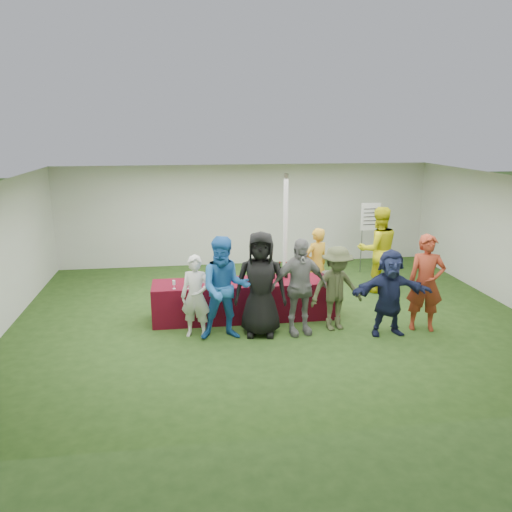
{
  "coord_description": "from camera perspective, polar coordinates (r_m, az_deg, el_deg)",
  "views": [
    {
      "loc": [
        -1.65,
        -9.22,
        3.66
      ],
      "look_at": [
        -0.33,
        -0.04,
        1.25
      ],
      "focal_mm": 35.0,
      "sensor_mm": 36.0,
      "label": 1
    }
  ],
  "objects": [
    {
      "name": "ground",
      "position": [
        10.06,
        1.81,
        -6.78
      ],
      "size": [
        60.0,
        60.0,
        0.0
      ],
      "primitive_type": "plane",
      "color": "#284719",
      "rests_on": "ground"
    },
    {
      "name": "bar_towel",
      "position": [
        10.05,
        7.96,
        -2.32
      ],
      "size": [
        0.25,
        0.18,
        0.03
      ],
      "primitive_type": "cube",
      "color": "white",
      "rests_on": "serving_table"
    },
    {
      "name": "wine_glasses",
      "position": [
        9.33,
        -6.4,
        -2.97
      ],
      "size": [
        1.08,
        0.12,
        0.16
      ],
      "color": "silver",
      "rests_on": "serving_table"
    },
    {
      "name": "customer_0",
      "position": [
        8.91,
        -6.88,
        -4.63
      ],
      "size": [
        0.62,
        0.5,
        1.49
      ],
      "primitive_type": "imported",
      "rotation": [
        0.0,
        0.0,
        -0.29
      ],
      "color": "silver",
      "rests_on": "ground"
    },
    {
      "name": "customer_4",
      "position": [
        9.25,
        9.17,
        -3.68
      ],
      "size": [
        1.11,
        0.75,
        1.58
      ],
      "primitive_type": "imported",
      "rotation": [
        0.0,
        0.0,
        0.17
      ],
      "color": "#41482A",
      "rests_on": "ground"
    },
    {
      "name": "tent",
      "position": [
        10.89,
        3.37,
        2.3
      ],
      "size": [
        10.0,
        10.0,
        10.0
      ],
      "color": "white",
      "rests_on": "ground"
    },
    {
      "name": "customer_3",
      "position": [
        8.95,
        4.95,
        -3.52
      ],
      "size": [
        1.09,
        0.56,
        1.77
      ],
      "primitive_type": "imported",
      "rotation": [
        0.0,
        0.0,
        0.13
      ],
      "color": "slate",
      "rests_on": "ground"
    },
    {
      "name": "staff_pourer",
      "position": [
        10.79,
        6.9,
        -0.93
      ],
      "size": [
        0.68,
        0.57,
        1.59
      ],
      "primitive_type": "imported",
      "rotation": [
        0.0,
        0.0,
        3.53
      ],
      "color": "gold",
      "rests_on": "ground"
    },
    {
      "name": "customer_6",
      "position": [
        9.61,
        18.84,
        -2.94
      ],
      "size": [
        0.75,
        0.6,
        1.8
      ],
      "primitive_type": "imported",
      "rotation": [
        0.0,
        0.0,
        -0.29
      ],
      "color": "maroon",
      "rests_on": "ground"
    },
    {
      "name": "dump_bucket",
      "position": [
        9.77,
        8.25,
        -2.36
      ],
      "size": [
        0.26,
        0.26,
        0.18
      ],
      "primitive_type": "cylinder",
      "color": "slate",
      "rests_on": "serving_table"
    },
    {
      "name": "staff_back",
      "position": [
        11.57,
        13.75,
        0.72
      ],
      "size": [
        0.97,
        0.76,
        1.94
      ],
      "primitive_type": "imported",
      "rotation": [
        0.0,
        0.0,
        3.17
      ],
      "color": "#CDCB11",
      "rests_on": "ground"
    },
    {
      "name": "customer_5",
      "position": [
        9.23,
        15.01,
        -4.07
      ],
      "size": [
        1.48,
        0.51,
        1.58
      ],
      "primitive_type": "imported",
      "rotation": [
        0.0,
        0.0,
        -0.03
      ],
      "color": "#1A2043",
      "rests_on": "ground"
    },
    {
      "name": "wine_bottles",
      "position": [
        9.86,
        1.91,
        -1.87
      ],
      "size": [
        0.63,
        0.15,
        0.32
      ],
      "color": "black",
      "rests_on": "serving_table"
    },
    {
      "name": "wine_list_sign",
      "position": [
        13.02,
        12.91,
        3.82
      ],
      "size": [
        0.5,
        0.03,
        1.8
      ],
      "color": "slate",
      "rests_on": "ground"
    },
    {
      "name": "water_bottle",
      "position": [
        9.75,
        -0.52,
        -2.15
      ],
      "size": [
        0.07,
        0.07,
        0.23
      ],
      "color": "silver",
      "rests_on": "serving_table"
    },
    {
      "name": "serving_table",
      "position": [
        9.81,
        -1.16,
        -5.0
      ],
      "size": [
        3.6,
        0.8,
        0.75
      ],
      "primitive_type": "cube",
      "color": "#5D0A14",
      "rests_on": "ground"
    },
    {
      "name": "customer_2",
      "position": [
        8.86,
        0.53,
        -3.23
      ],
      "size": [
        1.02,
        0.76,
        1.9
      ],
      "primitive_type": "imported",
      "rotation": [
        0.0,
        0.0,
        -0.18
      ],
      "color": "black",
      "rests_on": "ground"
    },
    {
      "name": "customer_1",
      "position": [
        8.72,
        -3.56,
        -3.73
      ],
      "size": [
        0.91,
        0.71,
        1.85
      ],
      "primitive_type": "imported",
      "rotation": [
        0.0,
        0.0,
        -0.02
      ],
      "color": "#2060B1",
      "rests_on": "ground"
    }
  ]
}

